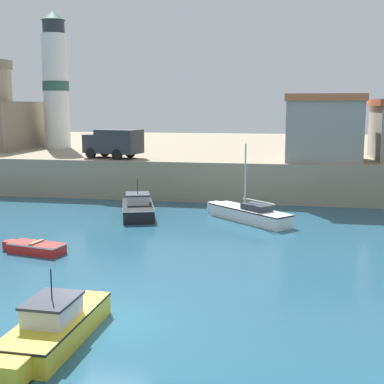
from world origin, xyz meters
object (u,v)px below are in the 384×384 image
(motorboat_yellow_6, at_px, (54,326))
(truck_on_quay, at_px, (113,142))
(lighthouse, at_px, (56,83))
(dinghy_red_4, at_px, (35,247))
(motorboat_black_1, at_px, (138,208))
(harbor_shed_mid_row, at_px, (322,127))
(sailboat_white_2, at_px, (249,213))

(motorboat_yellow_6, relative_size, truck_on_quay, 1.17)
(lighthouse, bearing_deg, dinghy_red_4, -68.18)
(motorboat_black_1, relative_size, dinghy_red_4, 1.71)
(lighthouse, bearing_deg, motorboat_yellow_6, -66.00)
(dinghy_red_4, height_order, lighthouse, lighthouse)
(motorboat_yellow_6, bearing_deg, harbor_shed_mid_row, 71.49)
(sailboat_white_2, distance_m, dinghy_red_4, 12.93)
(motorboat_black_1, relative_size, truck_on_quay, 1.19)
(dinghy_red_4, xyz_separation_m, motorboat_yellow_6, (5.09, -8.93, 0.23))
(sailboat_white_2, xyz_separation_m, motorboat_yellow_6, (-4.31, -17.80, 0.03))
(motorboat_black_1, distance_m, motorboat_yellow_6, 18.20)
(motorboat_black_1, xyz_separation_m, truck_on_quay, (-3.99, 7.31, 3.57))
(lighthouse, bearing_deg, truck_on_quay, -45.28)
(motorboat_yellow_6, relative_size, harbor_shed_mid_row, 0.89)
(motorboat_black_1, relative_size, lighthouse, 0.44)
(sailboat_white_2, bearing_deg, motorboat_black_1, 178.32)
(motorboat_black_1, height_order, harbor_shed_mid_row, harbor_shed_mid_row)
(motorboat_black_1, distance_m, truck_on_quay, 9.06)
(motorboat_yellow_6, distance_m, lighthouse, 37.93)
(dinghy_red_4, relative_size, truck_on_quay, 0.69)
(sailboat_white_2, relative_size, lighthouse, 0.45)
(motorboat_yellow_6, xyz_separation_m, lighthouse, (-15.04, 33.77, 8.45))
(motorboat_yellow_6, height_order, truck_on_quay, truck_on_quay)
(motorboat_black_1, distance_m, sailboat_white_2, 6.99)
(lighthouse, relative_size, harbor_shed_mid_row, 2.05)
(lighthouse, distance_m, harbor_shed_mid_row, 25.27)
(harbor_shed_mid_row, height_order, truck_on_quay, harbor_shed_mid_row)
(motorboat_yellow_6, bearing_deg, lighthouse, 114.00)
(dinghy_red_4, distance_m, motorboat_yellow_6, 10.28)
(dinghy_red_4, xyz_separation_m, harbor_shed_mid_row, (14.05, 17.83, 5.05))
(sailboat_white_2, bearing_deg, dinghy_red_4, -136.68)
(motorboat_black_1, distance_m, harbor_shed_mid_row, 15.32)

